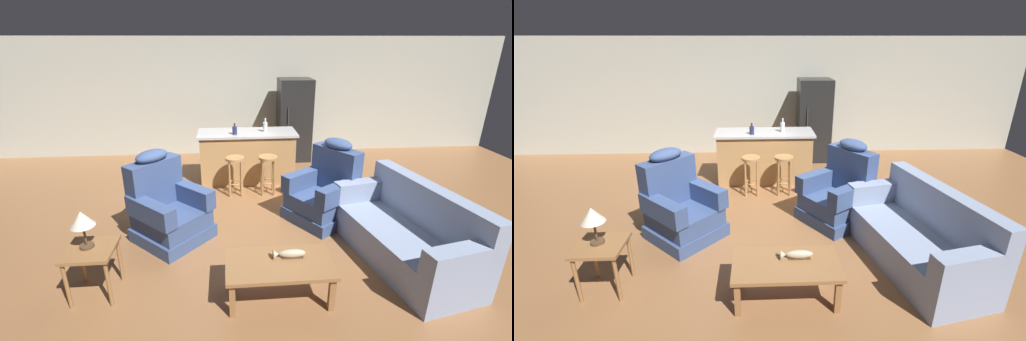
% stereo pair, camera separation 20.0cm
% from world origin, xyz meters
% --- Properties ---
extents(ground_plane, '(12.00, 12.00, 0.00)m').
position_xyz_m(ground_plane, '(0.00, 0.00, 0.00)').
color(ground_plane, brown).
extents(back_wall, '(12.00, 0.05, 2.60)m').
position_xyz_m(back_wall, '(0.00, 3.12, 1.30)').
color(back_wall, '#B2B2A3').
rests_on(back_wall, ground_plane).
extents(coffee_table, '(1.10, 0.60, 0.42)m').
position_xyz_m(coffee_table, '(0.13, -1.85, 0.36)').
color(coffee_table, olive).
rests_on(coffee_table, ground_plane).
extents(fish_figurine, '(0.34, 0.10, 0.10)m').
position_xyz_m(fish_figurine, '(0.24, -1.77, 0.46)').
color(fish_figurine, '#4C3823').
rests_on(fish_figurine, coffee_table).
extents(couch, '(1.20, 2.03, 0.94)m').
position_xyz_m(couch, '(1.75, -1.31, 0.34)').
color(couch, '#8493B2').
rests_on(couch, ground_plane).
extents(recliner_near_lamp, '(1.19, 1.19, 1.20)m').
position_xyz_m(recliner_near_lamp, '(-1.19, -0.57, 0.42)').
color(recliner_near_lamp, '#384C7A').
rests_on(recliner_near_lamp, ground_plane).
extents(recliner_near_island, '(1.17, 1.17, 1.20)m').
position_xyz_m(recliner_near_island, '(1.05, -0.22, 0.42)').
color(recliner_near_island, '#384C7A').
rests_on(recliner_near_island, ground_plane).
extents(end_table, '(0.48, 0.48, 0.56)m').
position_xyz_m(end_table, '(-1.78, -1.64, 0.46)').
color(end_table, olive).
rests_on(end_table, ground_plane).
extents(table_lamp, '(0.24, 0.24, 0.41)m').
position_xyz_m(table_lamp, '(-1.82, -1.62, 0.87)').
color(table_lamp, '#4C3823').
rests_on(table_lamp, end_table).
extents(kitchen_island, '(1.80, 0.70, 0.95)m').
position_xyz_m(kitchen_island, '(0.00, 1.35, 0.48)').
color(kitchen_island, '#AD7F4C').
rests_on(kitchen_island, ground_plane).
extents(bar_stool_left, '(0.32, 0.32, 0.68)m').
position_xyz_m(bar_stool_left, '(-0.25, 0.72, 0.47)').
color(bar_stool_left, '#A87A47').
rests_on(bar_stool_left, ground_plane).
extents(bar_stool_right, '(0.32, 0.32, 0.68)m').
position_xyz_m(bar_stool_right, '(0.31, 0.72, 0.47)').
color(bar_stool_right, '#A87A47').
rests_on(bar_stool_right, ground_plane).
extents(refrigerator, '(0.70, 0.69, 1.76)m').
position_xyz_m(refrigerator, '(1.10, 2.55, 0.88)').
color(refrigerator, black).
rests_on(refrigerator, ground_plane).
extents(bottle_tall_green, '(0.08, 0.08, 0.20)m').
position_xyz_m(bottle_tall_green, '(-0.23, 1.19, 1.03)').
color(bottle_tall_green, '#23284C').
rests_on(bottle_tall_green, kitchen_island).
extents(bottle_short_amber, '(0.08, 0.08, 0.25)m').
position_xyz_m(bottle_short_amber, '(0.33, 1.33, 1.04)').
color(bottle_short_amber, silver).
rests_on(bottle_short_amber, kitchen_island).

